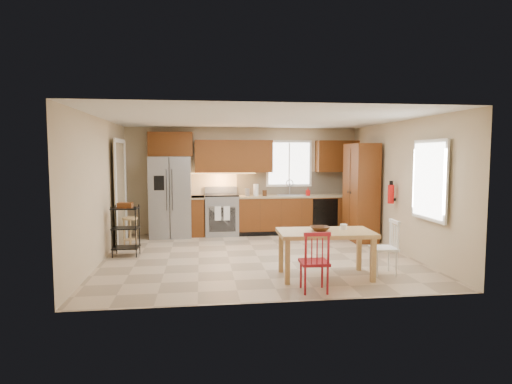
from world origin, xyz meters
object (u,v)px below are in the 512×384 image
object	(u,v)px
refrigerator	(171,197)
bar_stool	(130,233)
pantry	(361,192)
chair_red	(314,261)
fire_extinguisher	(391,194)
table_jar	(344,228)
dining_table	(325,254)
soap_bottle	(308,192)
utility_cart	(126,231)
chair_white	(383,247)
range_stove	(222,215)
table_bowl	(320,231)

from	to	relation	value
refrigerator	bar_stool	size ratio (longest dim) A/B	2.93
pantry	chair_red	distance (m)	3.89
fire_extinguisher	table_jar	xyz separation A→B (m)	(-1.47, -1.53, -0.37)
refrigerator	dining_table	bearing A→B (deg)	-54.68
soap_bottle	pantry	size ratio (longest dim) A/B	0.09
dining_table	table_jar	size ratio (longest dim) A/B	12.81
utility_cart	fire_extinguisher	bearing A→B (deg)	1.19
dining_table	table_jar	distance (m)	0.50
pantry	chair_white	world-z (taller)	pantry
range_stove	pantry	distance (m)	3.19
soap_bottle	bar_stool	size ratio (longest dim) A/B	0.31
range_stove	dining_table	size ratio (longest dim) A/B	0.64
pantry	fire_extinguisher	world-z (taller)	pantry
range_stove	table_jar	bearing A→B (deg)	-64.38
utility_cart	chair_white	bearing A→B (deg)	-19.41
table_bowl	dining_table	bearing A→B (deg)	0.00
chair_red	bar_stool	bearing A→B (deg)	135.77
soap_bottle	dining_table	xyz separation A→B (m)	(-0.63, -3.57, -0.65)
refrigerator	chair_red	size ratio (longest dim) A/B	2.17
refrigerator	table_jar	xyz separation A→B (m)	(2.86, -3.51, -0.18)
fire_extinguisher	dining_table	size ratio (longest dim) A/B	0.25
soap_bottle	pantry	distance (m)	1.31
chair_red	fire_extinguisher	bearing A→B (deg)	49.31
table_bowl	bar_stool	bearing A→B (deg)	142.37
soap_bottle	utility_cart	world-z (taller)	soap_bottle
refrigerator	pantry	xyz separation A→B (m)	(4.13, -0.93, 0.14)
table_jar	chair_red	bearing A→B (deg)	-131.86
chair_white	table_jar	bearing A→B (deg)	88.96
pantry	range_stove	bearing A→B (deg)	161.71
soap_bottle	chair_red	world-z (taller)	soap_bottle
dining_table	utility_cart	distance (m)	3.72
range_stove	bar_stool	bearing A→B (deg)	-147.48
pantry	utility_cart	world-z (taller)	pantry
table_jar	bar_stool	world-z (taller)	table_jar
soap_bottle	table_bowl	size ratio (longest dim) A/B	0.66
pantry	bar_stool	bearing A→B (deg)	-177.48
refrigerator	table_bowl	size ratio (longest dim) A/B	6.29
fire_extinguisher	refrigerator	bearing A→B (deg)	155.48
table_bowl	bar_stool	distance (m)	4.05
refrigerator	chair_red	xyz separation A→B (m)	(2.20, -4.25, -0.49)
range_stove	table_bowl	bearing A→B (deg)	-70.30
chair_white	bar_stool	xyz separation A→B (m)	(-4.23, 2.41, -0.11)
fire_extinguisher	chair_white	world-z (taller)	fire_extinguisher
fire_extinguisher	bar_stool	distance (m)	5.19
table_jar	chair_white	bearing A→B (deg)	-3.52
table_jar	utility_cart	xyz separation A→B (m)	(-3.56, 1.71, -0.26)
refrigerator	table_jar	size ratio (longest dim) A/B	16.33
refrigerator	chair_white	bearing A→B (deg)	-45.40
refrigerator	chair_white	distance (m)	5.01
pantry	table_jar	bearing A→B (deg)	-116.16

